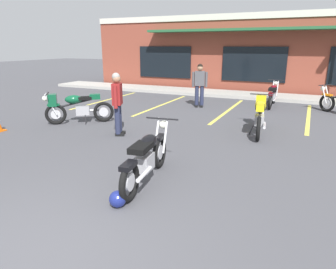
% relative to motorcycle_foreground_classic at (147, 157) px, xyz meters
% --- Properties ---
extents(ground_plane, '(80.00, 80.00, 0.00)m').
position_rel_motorcycle_foreground_classic_xyz_m(ground_plane, '(-0.22, 1.67, -0.46)').
color(ground_plane, '#47474C').
extents(sidewalk_kerb, '(22.00, 1.80, 0.14)m').
position_rel_motorcycle_foreground_classic_xyz_m(sidewalk_kerb, '(-0.22, 10.36, -0.39)').
color(sidewalk_kerb, '#A8A59E').
rests_on(sidewalk_kerb, ground_plane).
extents(brick_storefront_building, '(18.34, 6.95, 3.88)m').
position_rel_motorcycle_foreground_classic_xyz_m(brick_storefront_building, '(-0.22, 14.51, 1.48)').
color(brick_storefront_building, brown).
rests_on(brick_storefront_building, ground_plane).
extents(painted_stall_lines, '(11.14, 4.80, 0.01)m').
position_rel_motorcycle_foreground_classic_xyz_m(painted_stall_lines, '(-0.22, 6.76, -0.46)').
color(painted_stall_lines, '#DBCC4C').
rests_on(painted_stall_lines, ground_plane).
extents(motorcycle_foreground_classic, '(0.72, 2.10, 0.98)m').
position_rel_motorcycle_foreground_classic_xyz_m(motorcycle_foreground_classic, '(0.00, 0.00, 0.00)').
color(motorcycle_foreground_classic, black).
rests_on(motorcycle_foreground_classic, ground_plane).
extents(motorcycle_red_sportbike, '(0.66, 2.11, 0.98)m').
position_rel_motorcycle_foreground_classic_xyz_m(motorcycle_red_sportbike, '(1.15, 8.32, 0.00)').
color(motorcycle_red_sportbike, black).
rests_on(motorcycle_red_sportbike, ground_plane).
extents(motorcycle_silver_naked, '(0.72, 2.10, 0.98)m').
position_rel_motorcycle_foreground_classic_xyz_m(motorcycle_silver_naked, '(1.29, 4.14, 0.07)').
color(motorcycle_silver_naked, black).
rests_on(motorcycle_silver_naked, ground_plane).
extents(motorcycle_blue_standard, '(1.76, 1.53, 0.98)m').
position_rel_motorcycle_foreground_classic_xyz_m(motorcycle_blue_standard, '(-4.05, 2.83, 0.07)').
color(motorcycle_blue_standard, black).
rests_on(motorcycle_blue_standard, ground_plane).
extents(person_in_black_shirt, '(0.60, 0.36, 1.68)m').
position_rel_motorcycle_foreground_classic_xyz_m(person_in_black_shirt, '(-1.46, 6.96, 0.49)').
color(person_in_black_shirt, black).
rests_on(person_in_black_shirt, ground_plane).
extents(person_in_shorts_foreground, '(0.38, 0.59, 1.68)m').
position_rel_motorcycle_foreground_classic_xyz_m(person_in_shorts_foreground, '(-2.13, 2.29, 0.49)').
color(person_in_shorts_foreground, black).
rests_on(person_in_shorts_foreground, ground_plane).
extents(helmet_on_pavement, '(0.26, 0.26, 0.26)m').
position_rel_motorcycle_foreground_classic_xyz_m(helmet_on_pavement, '(0.03, -0.98, -0.33)').
color(helmet_on_pavement, navy).
rests_on(helmet_on_pavement, ground_plane).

